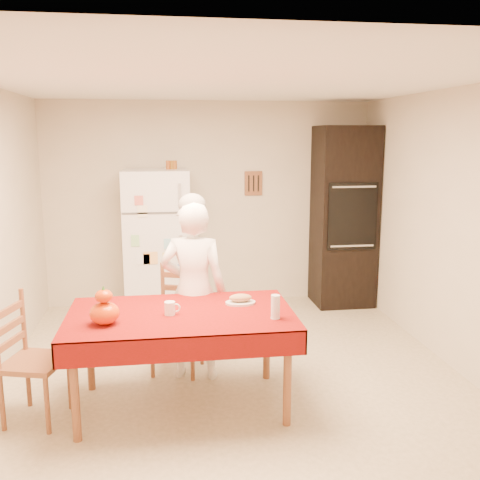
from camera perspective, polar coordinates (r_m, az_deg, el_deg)
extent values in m
plane|color=tan|center=(4.84, -0.73, -14.36)|extent=(4.50, 4.50, 0.00)
cube|color=beige|center=(6.66, -3.28, 3.87)|extent=(4.00, 0.02, 2.50)
cube|color=beige|center=(2.31, 6.58, -9.83)|extent=(4.00, 0.02, 2.50)
cube|color=beige|center=(5.10, 22.10, 0.92)|extent=(0.02, 4.50, 2.50)
cube|color=white|center=(4.40, -0.81, 16.59)|extent=(4.00, 4.50, 0.02)
cube|color=brown|center=(6.69, 1.44, 6.07)|extent=(0.22, 0.02, 0.30)
cube|color=white|center=(6.34, -8.81, -0.27)|extent=(0.75, 0.70, 1.70)
cube|color=silver|center=(5.88, -6.45, 4.84)|extent=(0.03, 0.03, 0.25)
cube|color=silver|center=(6.01, -6.29, -2.29)|extent=(0.03, 0.03, 0.60)
cube|color=black|center=(6.71, 11.00, 2.45)|extent=(0.70, 0.60, 2.20)
cube|color=black|center=(6.41, 11.92, 2.48)|extent=(0.59, 0.02, 0.80)
cylinder|color=brown|center=(3.94, -17.21, -15.33)|extent=(0.06, 0.06, 0.71)
cylinder|color=brown|center=(4.65, -15.72, -11.11)|extent=(0.06, 0.06, 0.71)
cylinder|color=brown|center=(3.98, 5.07, -14.58)|extent=(0.06, 0.06, 0.71)
cylinder|color=brown|center=(4.68, 2.86, -10.54)|extent=(0.06, 0.06, 0.71)
cube|color=brown|center=(4.11, -6.32, -8.13)|extent=(1.60, 0.90, 0.04)
cube|color=#570E04|center=(4.10, -6.32, -7.78)|extent=(1.70, 1.00, 0.01)
cylinder|color=brown|center=(4.80, -9.34, -11.90)|extent=(0.04, 0.04, 0.43)
cylinder|color=brown|center=(5.10, -8.08, -10.47)|extent=(0.04, 0.04, 0.43)
cylinder|color=brown|center=(4.70, -5.09, -12.30)|extent=(0.04, 0.04, 0.43)
cylinder|color=brown|center=(5.01, -4.09, -10.80)|extent=(0.04, 0.04, 0.43)
cube|color=brown|center=(4.82, -6.71, -8.76)|extent=(0.52, 0.51, 0.04)
cube|color=brown|center=(4.89, -6.22, -5.35)|extent=(0.35, 0.14, 0.50)
cylinder|color=brown|center=(4.15, -19.88, -16.27)|extent=(0.04, 0.04, 0.43)
cylinder|color=brown|center=(4.31, -24.06, -15.54)|extent=(0.04, 0.04, 0.43)
cylinder|color=brown|center=(4.44, -17.70, -14.28)|extent=(0.04, 0.04, 0.43)
cylinder|color=brown|center=(4.59, -21.67, -13.70)|extent=(0.04, 0.04, 0.43)
cube|color=brown|center=(4.27, -21.04, -12.07)|extent=(0.50, 0.51, 0.04)
cube|color=brown|center=(4.27, -23.30, -8.68)|extent=(0.13, 0.35, 0.50)
imported|color=white|center=(4.60, -4.97, -5.41)|extent=(0.63, 0.48, 1.55)
cylinder|color=white|center=(4.05, -7.50, -7.23)|extent=(0.08, 0.08, 0.10)
ellipsoid|color=red|center=(3.93, -14.25, -7.58)|extent=(0.21, 0.21, 0.16)
ellipsoid|color=#C43D04|center=(3.89, -14.33, -5.82)|extent=(0.12, 0.12, 0.09)
cylinder|color=silver|center=(3.93, 3.80, -7.12)|extent=(0.07, 0.07, 0.18)
cylinder|color=silver|center=(4.28, 0.05, -6.70)|extent=(0.24, 0.24, 0.02)
ellipsoid|color=#A67B51|center=(4.26, 0.05, -6.18)|extent=(0.18, 0.10, 0.06)
cylinder|color=#96491B|center=(6.28, -7.68, 7.94)|extent=(0.05, 0.05, 0.10)
cylinder|color=brown|center=(6.28, -7.27, 7.95)|extent=(0.05, 0.05, 0.10)
cylinder|color=#914F1A|center=(6.28, -6.97, 7.96)|extent=(0.05, 0.05, 0.10)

